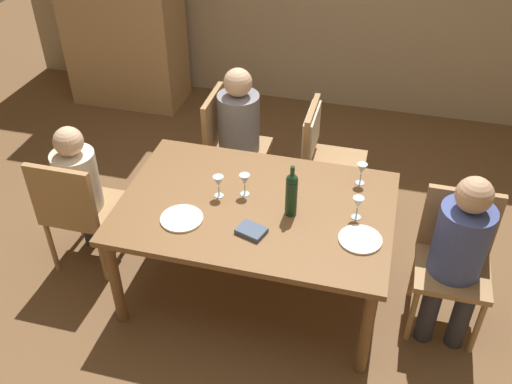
{
  "coord_description": "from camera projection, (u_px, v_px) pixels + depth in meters",
  "views": [
    {
      "loc": [
        0.69,
        -2.66,
        2.95
      ],
      "look_at": [
        0.0,
        0.0,
        0.83
      ],
      "focal_mm": 40.5,
      "sensor_mm": 36.0,
      "label": 1
    }
  ],
  "objects": [
    {
      "name": "ground_plane",
      "position": [
        256.0,
        287.0,
        3.98
      ],
      "size": [
        10.0,
        10.0,
        0.0
      ],
      "primitive_type": "plane",
      "color": "brown"
    },
    {
      "name": "dining_table",
      "position": [
        256.0,
        214.0,
        3.59
      ],
      "size": [
        1.67,
        1.12,
        0.73
      ],
      "color": "brown",
      "rests_on": "ground_plane"
    },
    {
      "name": "chair_left_end",
      "position": [
        76.0,
        207.0,
        3.83
      ],
      "size": [
        0.44,
        0.44,
        0.92
      ],
      "color": "#A87F51",
      "rests_on": "ground_plane"
    },
    {
      "name": "chair_right_end",
      "position": [
        454.0,
        253.0,
        3.48
      ],
      "size": [
        0.44,
        0.44,
        0.92
      ],
      "rotation": [
        0.0,
        0.0,
        3.14
      ],
      "color": "#A87F51",
      "rests_on": "ground_plane"
    },
    {
      "name": "chair_far_left",
      "position": [
        228.0,
        141.0,
        4.47
      ],
      "size": [
        0.44,
        0.44,
        0.92
      ],
      "rotation": [
        0.0,
        0.0,
        -1.57
      ],
      "color": "#A87F51",
      "rests_on": "ground_plane"
    },
    {
      "name": "chair_far_right",
      "position": [
        320.0,
        147.0,
        4.29
      ],
      "size": [
        0.46,
        0.44,
        0.92
      ],
      "rotation": [
        0.0,
        0.0,
        -1.57
      ],
      "color": "#A87F51",
      "rests_on": "ground_plane"
    },
    {
      "name": "person_woman_host",
      "position": [
        81.0,
        185.0,
        3.86
      ],
      "size": [
        0.29,
        0.33,
        1.09
      ],
      "color": "#33333D",
      "rests_on": "ground_plane"
    },
    {
      "name": "person_man_bearded",
      "position": [
        459.0,
        250.0,
        3.32
      ],
      "size": [
        0.31,
        0.36,
        1.15
      ],
      "rotation": [
        0.0,
        0.0,
        3.14
      ],
      "color": "#33333D",
      "rests_on": "ground_plane"
    },
    {
      "name": "person_man_guest",
      "position": [
        242.0,
        129.0,
        4.37
      ],
      "size": [
        0.36,
        0.31,
        1.15
      ],
      "rotation": [
        0.0,
        0.0,
        -1.57
      ],
      "color": "#33333D",
      "rests_on": "ground_plane"
    },
    {
      "name": "wine_bottle_tall_green",
      "position": [
        291.0,
        193.0,
        3.38
      ],
      "size": [
        0.07,
        0.07,
        0.34
      ],
      "color": "#19381E",
      "rests_on": "dining_table"
    },
    {
      "name": "wine_glass_near_left",
      "position": [
        245.0,
        181.0,
        3.56
      ],
      "size": [
        0.07,
        0.07,
        0.15
      ],
      "color": "silver",
      "rests_on": "dining_table"
    },
    {
      "name": "wine_glass_centre",
      "position": [
        358.0,
        204.0,
        3.38
      ],
      "size": [
        0.07,
        0.07,
        0.15
      ],
      "color": "silver",
      "rests_on": "dining_table"
    },
    {
      "name": "wine_glass_near_right",
      "position": [
        218.0,
        182.0,
        3.55
      ],
      "size": [
        0.07,
        0.07,
        0.15
      ],
      "color": "silver",
      "rests_on": "dining_table"
    },
    {
      "name": "wine_glass_far",
      "position": [
        362.0,
        170.0,
        3.65
      ],
      "size": [
        0.07,
        0.07,
        0.15
      ],
      "color": "silver",
      "rests_on": "dining_table"
    },
    {
      "name": "dinner_plate_host",
      "position": [
        360.0,
        239.0,
        3.28
      ],
      "size": [
        0.25,
        0.25,
        0.01
      ],
      "primitive_type": "cylinder",
      "color": "white",
      "rests_on": "dining_table"
    },
    {
      "name": "dinner_plate_guest_left",
      "position": [
        182.0,
        219.0,
        3.43
      ],
      "size": [
        0.26,
        0.26,
        0.01
      ],
      "primitive_type": "cylinder",
      "color": "white",
      "rests_on": "dining_table"
    },
    {
      "name": "folded_napkin",
      "position": [
        251.0,
        231.0,
        3.33
      ],
      "size": [
        0.19,
        0.16,
        0.03
      ],
      "primitive_type": "cube",
      "rotation": [
        0.0,
        0.0,
        -0.32
      ],
      "color": "#4C5B75",
      "rests_on": "dining_table"
    },
    {
      "name": "handbag",
      "position": [
        376.0,
        208.0,
        4.49
      ],
      "size": [
        0.18,
        0.3,
        0.22
      ],
      "primitive_type": "cube",
      "rotation": [
        0.0,
        0.0,
        -1.79
      ],
      "color": "brown",
      "rests_on": "ground_plane"
    }
  ]
}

